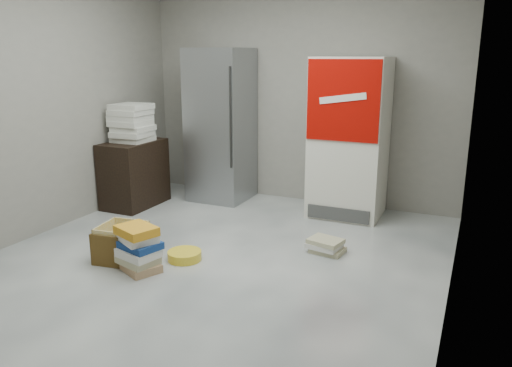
{
  "coord_description": "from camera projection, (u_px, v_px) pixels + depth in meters",
  "views": [
    {
      "loc": [
        2.1,
        -3.42,
        1.82
      ],
      "look_at": [
        0.23,
        0.7,
        0.65
      ],
      "focal_mm": 35.0,
      "sensor_mm": 36.0,
      "label": 1
    }
  ],
  "objects": [
    {
      "name": "ground",
      "position": [
        198.0,
        272.0,
        4.31
      ],
      "size": [
        5.0,
        5.0,
        0.0
      ],
      "primitive_type": "plane",
      "color": "silver",
      "rests_on": "ground"
    },
    {
      "name": "coke_cooler",
      "position": [
        349.0,
        138.0,
        5.65
      ],
      "size": [
        0.8,
        0.73,
        1.8
      ],
      "color": "silver",
      "rests_on": "ground"
    },
    {
      "name": "wood_shelf",
      "position": [
        134.0,
        174.0,
        6.13
      ],
      "size": [
        0.5,
        0.8,
        0.8
      ],
      "primitive_type": "cube",
      "color": "black",
      "rests_on": "ground"
    },
    {
      "name": "phonebook_stack_main",
      "position": [
        139.0,
        248.0,
        4.29
      ],
      "size": [
        0.44,
        0.4,
        0.41
      ],
      "rotation": [
        0.0,
        0.0,
        -0.37
      ],
      "color": "tan",
      "rests_on": "ground"
    },
    {
      "name": "cardboard_box",
      "position": [
        123.0,
        245.0,
        4.54
      ],
      "size": [
        0.46,
        0.46,
        0.33
      ],
      "rotation": [
        0.0,
        0.0,
        0.15
      ],
      "color": "gold",
      "rests_on": "ground"
    },
    {
      "name": "bucket_lid",
      "position": [
        185.0,
        255.0,
        4.56
      ],
      "size": [
        0.38,
        0.38,
        0.08
      ],
      "primitive_type": "cylinder",
      "rotation": [
        0.0,
        0.0,
        -0.26
      ],
      "color": "yellow",
      "rests_on": "ground"
    },
    {
      "name": "room_shell",
      "position": [
        191.0,
        58.0,
        3.86
      ],
      "size": [
        4.04,
        5.04,
        2.82
      ],
      "color": "gray",
      "rests_on": "ground"
    },
    {
      "name": "steel_fridge",
      "position": [
        221.0,
        126.0,
        6.31
      ],
      "size": [
        0.7,
        0.72,
        1.9
      ],
      "color": "#97999E",
      "rests_on": "ground"
    },
    {
      "name": "phonebook_stack_side",
      "position": [
        326.0,
        246.0,
        4.72
      ],
      "size": [
        0.36,
        0.3,
        0.14
      ],
      "rotation": [
        0.0,
        0.0,
        -0.28
      ],
      "color": "#BBB48D",
      "rests_on": "ground"
    },
    {
      "name": "supply_box_stack",
      "position": [
        132.0,
        123.0,
        5.97
      ],
      "size": [
        0.43,
        0.44,
        0.45
      ],
      "color": "silver",
      "rests_on": "wood_shelf"
    }
  ]
}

